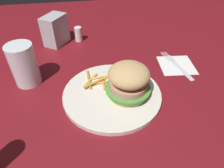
{
  "coord_description": "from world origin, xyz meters",
  "views": [
    {
      "loc": [
        -0.04,
        -0.41,
        0.38
      ],
      "look_at": [
        0.02,
        -0.01,
        0.04
      ],
      "focal_mm": 32.24,
      "sensor_mm": 36.0,
      "label": 1
    }
  ],
  "objects": [
    {
      "name": "fork",
      "position": [
        0.26,
        0.1,
        0.0
      ],
      "size": [
        0.05,
        0.17,
        0.0
      ],
      "color": "silver",
      "rests_on": "napkin"
    },
    {
      "name": "salt_shaker",
      "position": [
        -0.05,
        0.32,
        0.03
      ],
      "size": [
        0.03,
        0.03,
        0.06
      ],
      "primitive_type": "cylinder",
      "color": "white",
      "rests_on": "ground_plane"
    },
    {
      "name": "plate",
      "position": [
        0.02,
        -0.01,
        0.01
      ],
      "size": [
        0.27,
        0.27,
        0.01
      ],
      "primitive_type": "cylinder",
      "color": "silver",
      "rests_on": "ground_plane"
    },
    {
      "name": "napkin_dispenser",
      "position": [
        -0.14,
        0.31,
        0.05
      ],
      "size": [
        0.1,
        0.11,
        0.11
      ],
      "primitive_type": "cube",
      "rotation": [
        0.0,
        0.0,
        4.13
      ],
      "color": "#B7BABF",
      "rests_on": "ground_plane"
    },
    {
      "name": "sandwich",
      "position": [
        0.07,
        -0.02,
        0.06
      ],
      "size": [
        0.12,
        0.12,
        0.09
      ],
      "color": "tan",
      "rests_on": "plate"
    },
    {
      "name": "ground_plane",
      "position": [
        0.0,
        0.0,
        0.0
      ],
      "size": [
        1.6,
        1.6,
        0.0
      ],
      "primitive_type": "plane",
      "color": "maroon"
    },
    {
      "name": "fries_pile",
      "position": [
        -0.01,
        0.04,
        0.02
      ],
      "size": [
        0.1,
        0.09,
        0.01
      ],
      "color": "gold",
      "rests_on": "plate"
    },
    {
      "name": "drink_glass",
      "position": [
        -0.21,
        0.09,
        0.06
      ],
      "size": [
        0.07,
        0.07,
        0.12
      ],
      "color": "silver",
      "rests_on": "ground_plane"
    },
    {
      "name": "napkin",
      "position": [
        0.26,
        0.1,
        0.0
      ],
      "size": [
        0.12,
        0.12,
        0.0
      ],
      "primitive_type": "cube",
      "rotation": [
        0.0,
        0.0,
        -0.1
      ],
      "color": "white",
      "rests_on": "ground_plane"
    }
  ]
}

